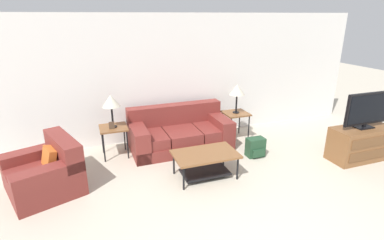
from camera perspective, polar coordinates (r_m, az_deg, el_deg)
name	(u,v)px	position (r m, az deg, el deg)	size (l,w,h in m)	color
wall_back	(172,78)	(6.35, -3.74, 7.95)	(8.89, 0.06, 2.60)	white
couch	(180,134)	(6.04, -2.37, -2.62)	(1.98, 1.01, 0.82)	maroon
armchair	(46,173)	(5.12, -26.02, -9.07)	(1.26, 1.32, 0.80)	maroon
coffee_table	(205,159)	(4.95, 2.54, -7.48)	(1.04, 0.65, 0.43)	brown
side_table_left	(114,130)	(5.78, -14.71, -1.89)	(0.50, 0.50, 0.58)	brown
side_table_right	(236,115)	(6.47, 8.34, 0.86)	(0.50, 0.50, 0.58)	brown
table_lamp_left	(111,101)	(5.61, -15.19, 3.43)	(0.33, 0.33, 0.62)	black
table_lamp_right	(237,90)	(6.32, 8.59, 5.66)	(0.33, 0.33, 0.62)	black
tv_console	(360,143)	(6.37, 29.43, -3.89)	(1.16, 0.52, 0.62)	brown
television	(367,109)	(6.17, 30.42, 1.74)	(0.95, 0.20, 0.65)	black
backpack	(255,147)	(5.83, 12.00, -5.15)	(0.34, 0.28, 0.36)	#23472D
picture_frame	(112,125)	(5.66, -15.05, -0.97)	(0.10, 0.04, 0.13)	#4C3828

